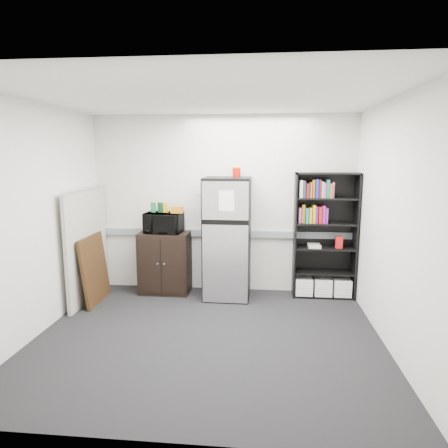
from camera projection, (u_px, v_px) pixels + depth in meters
The scene contains 18 objects.
floor at pixel (208, 337), 4.65m from camera, with size 4.00×4.00×0.00m, color black.
wall_back at pixel (223, 204), 6.14m from camera, with size 4.00×0.02×2.70m, color silver.
wall_right at pixel (394, 226), 4.23m from camera, with size 0.02×3.50×2.70m, color silver.
wall_left at pixel (36, 220), 4.61m from camera, with size 0.02×3.50×2.70m, color silver.
ceiling at pixel (206, 97), 4.19m from camera, with size 4.00×3.50×0.02m, color white.
electrical_raceway at pixel (223, 233), 6.18m from camera, with size 3.92×0.05×0.10m, color gray.
wall_note at pixel (200, 191), 6.13m from camera, with size 0.14×0.00×0.10m, color white.
bookshelf at pixel (325, 236), 5.88m from camera, with size 0.90×0.34×1.85m.
cubicle_partition at pixel (87, 245), 5.75m from camera, with size 0.06×1.30×1.62m.
cabinet at pixel (165, 262), 6.12m from camera, with size 0.75×0.50×0.94m.
microwave at pixel (164, 223), 6.00m from camera, with size 0.55×0.37×0.30m, color black.
snack_box_a at pixel (153, 207), 6.01m from camera, with size 0.07×0.05×0.15m, color #1B5F33.
snack_box_b at pixel (160, 207), 6.00m from camera, with size 0.07×0.05×0.15m, color #0D391C.
snack_box_c at pixel (166, 208), 6.00m from camera, with size 0.07×0.05×0.14m, color gold.
snack_bag at pixel (177, 210), 5.93m from camera, with size 0.18×0.10×0.10m, color #C77213.
refrigerator at pixel (227, 238), 5.88m from camera, with size 0.68×0.70×1.78m.
coffee_can at pixel (237, 171), 5.83m from camera, with size 0.12×0.12×0.17m.
framed_poster at pixel (95, 269), 5.70m from camera, with size 0.15×0.76×0.97m.
Camera 1 is at (0.61, -4.32, 2.08)m, focal length 32.00 mm.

